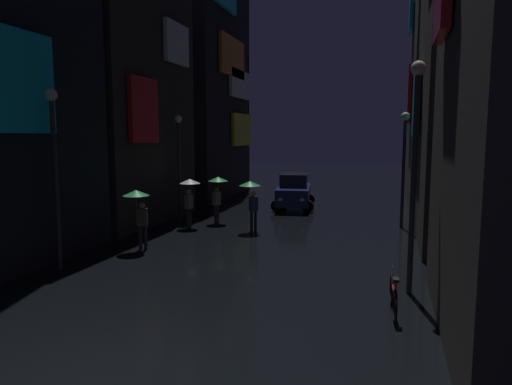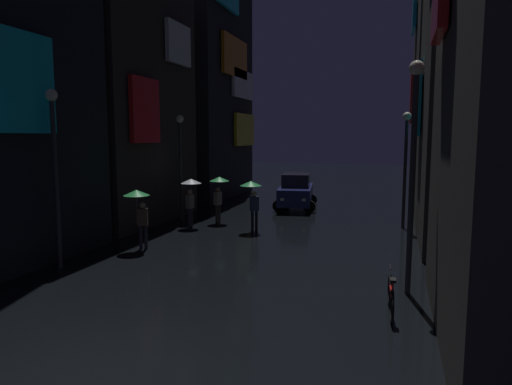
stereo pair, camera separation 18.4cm
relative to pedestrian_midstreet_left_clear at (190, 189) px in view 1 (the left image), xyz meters
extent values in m
plane|color=black|center=(3.89, -12.08, -1.67)|extent=(120.00, 120.00, 0.00)
cube|color=#19D8F2|center=(-1.46, -8.13, 3.77)|extent=(0.20, 3.33, 2.80)
cube|color=#2D2826|center=(-3.61, 0.55, 4.60)|extent=(4.00, 7.27, 12.54)
cube|color=red|center=(-1.46, -1.15, 3.35)|extent=(0.20, 2.08, 2.65)
cube|color=white|center=(-1.46, 2.03, 6.60)|extent=(0.20, 2.27, 1.88)
cube|color=black|center=(-3.61, 9.99, 5.89)|extent=(4.00, 8.14, 15.12)
cube|color=yellow|center=(-1.46, 11.79, 2.73)|extent=(0.20, 3.71, 2.14)
cube|color=white|center=(-1.46, 11.49, 5.72)|extent=(0.20, 3.87, 1.82)
cube|color=orange|center=(-1.46, 9.94, 7.26)|extent=(0.20, 4.29, 2.41)
cube|color=#19D8F2|center=(9.24, 1.47, 3.72)|extent=(0.20, 1.94, 2.86)
cube|color=#33302D|center=(11.39, 10.10, 6.41)|extent=(4.00, 8.37, 16.15)
cube|color=red|center=(9.24, 9.80, 4.59)|extent=(0.20, 2.50, 3.16)
cube|color=#19D8F2|center=(9.24, 11.72, 9.57)|extent=(0.20, 2.56, 2.15)
cylinder|color=#2D2D38|center=(-0.01, -0.21, -1.24)|extent=(0.12, 0.12, 0.85)
cylinder|color=#2D2D38|center=(0.03, -0.04, -1.24)|extent=(0.12, 0.12, 0.85)
cube|color=gray|center=(0.01, -0.13, -0.52)|extent=(0.28, 0.38, 0.60)
sphere|color=tan|center=(0.01, -0.13, -0.11)|extent=(0.22, 0.22, 0.22)
cylinder|color=gray|center=(0.00, 0.06, -0.47)|extent=(0.09, 0.09, 0.50)
cylinder|color=slate|center=(0.00, 0.06, -0.13)|extent=(0.02, 0.02, 0.77)
cone|color=silver|center=(0.00, 0.06, 0.35)|extent=(0.90, 0.90, 0.20)
cylinder|color=#2D2D38|center=(0.17, -4.10, -1.24)|extent=(0.12, 0.12, 0.85)
cylinder|color=#2D2D38|center=(0.00, -4.16, -1.24)|extent=(0.12, 0.12, 0.85)
cube|color=brown|center=(0.08, -4.13, -0.52)|extent=(0.39, 0.32, 0.60)
sphere|color=tan|center=(0.08, -4.13, -0.11)|extent=(0.22, 0.22, 0.22)
cylinder|color=brown|center=(-0.07, -4.23, -0.47)|extent=(0.09, 0.09, 0.50)
cylinder|color=slate|center=(-0.07, -4.23, -0.13)|extent=(0.02, 0.02, 0.77)
cone|color=green|center=(-0.07, -4.23, 0.35)|extent=(0.90, 0.90, 0.20)
cylinder|color=black|center=(2.96, 0.11, -1.24)|extent=(0.12, 0.12, 0.85)
cylinder|color=black|center=(2.82, 0.00, -1.24)|extent=(0.12, 0.12, 0.85)
cube|color=#333859|center=(2.89, 0.05, -0.52)|extent=(0.40, 0.38, 0.60)
sphere|color=beige|center=(2.89, 0.05, -0.11)|extent=(0.22, 0.22, 0.22)
cylinder|color=#333859|center=(2.78, -0.10, -0.47)|extent=(0.09, 0.09, 0.50)
cylinder|color=slate|center=(2.78, -0.10, -0.13)|extent=(0.02, 0.02, 0.77)
cone|color=green|center=(2.78, -0.10, 0.35)|extent=(0.90, 0.90, 0.20)
cylinder|color=#38332D|center=(0.76, 1.09, -1.24)|extent=(0.12, 0.12, 0.85)
cylinder|color=#38332D|center=(0.82, 1.26, -1.24)|extent=(0.12, 0.12, 0.85)
cube|color=gray|center=(0.79, 1.18, -0.52)|extent=(0.32, 0.39, 0.60)
sphere|color=#9E7051|center=(0.79, 1.18, -0.11)|extent=(0.22, 0.22, 0.22)
cylinder|color=gray|center=(0.80, 1.36, -0.47)|extent=(0.09, 0.09, 0.50)
cylinder|color=slate|center=(0.80, 1.36, -0.13)|extent=(0.02, 0.02, 0.77)
cone|color=green|center=(0.80, 1.36, 0.35)|extent=(0.90, 0.90, 0.20)
torus|color=black|center=(8.46, -7.11, -1.31)|extent=(0.10, 0.72, 0.72)
torus|color=black|center=(8.52, -8.21, -1.31)|extent=(0.10, 0.72, 0.72)
cylinder|color=red|center=(8.49, -7.66, -1.13)|extent=(0.11, 1.00, 0.05)
cylinder|color=red|center=(8.52, -8.21, -0.96)|extent=(0.04, 0.04, 0.40)
cube|color=black|center=(8.52, -8.21, -0.74)|extent=(0.13, 0.25, 0.06)
cylinder|color=black|center=(8.46, -7.11, -0.76)|extent=(0.06, 0.45, 0.03)
cube|color=navy|center=(3.30, 6.45, -0.90)|extent=(2.24, 4.29, 0.90)
cube|color=black|center=(3.30, 6.45, -0.10)|extent=(1.68, 2.02, 0.70)
cylinder|color=black|center=(4.28, 5.24, -1.35)|extent=(0.66, 0.31, 0.64)
cylinder|color=black|center=(2.68, 5.02, -1.35)|extent=(0.66, 0.31, 0.64)
cylinder|color=black|center=(3.92, 7.88, -1.35)|extent=(0.66, 0.31, 0.64)
cylinder|color=black|center=(2.32, 7.66, -1.35)|extent=(0.66, 0.31, 0.64)
cube|color=white|center=(4.13, 4.47, -0.90)|extent=(0.21, 0.09, 0.14)
cube|color=white|center=(3.04, 4.32, -0.90)|extent=(0.21, 0.09, 0.14)
cylinder|color=#2D2D33|center=(8.89, -6.21, 1.03)|extent=(0.14, 0.14, 5.40)
sphere|color=#F9EFCC|center=(8.89, -6.21, 3.91)|extent=(0.36, 0.36, 0.36)
cylinder|color=#2D2D33|center=(8.89, 2.54, 0.64)|extent=(0.14, 0.14, 4.62)
sphere|color=#F9EFCC|center=(8.89, 2.54, 3.13)|extent=(0.36, 0.36, 0.36)
cylinder|color=#2D2D33|center=(-1.11, -6.91, 0.81)|extent=(0.14, 0.14, 4.97)
sphere|color=#F9EFCC|center=(-1.11, -6.91, 3.48)|extent=(0.36, 0.36, 0.36)
cylinder|color=#2D2D33|center=(-1.11, 1.30, 0.62)|extent=(0.14, 0.14, 4.58)
sphere|color=#F9EFCC|center=(-1.11, 1.30, 3.09)|extent=(0.36, 0.36, 0.36)
camera|label=1|loc=(8.30, -18.06, 2.29)|focal=32.00mm
camera|label=2|loc=(8.48, -18.01, 2.29)|focal=32.00mm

